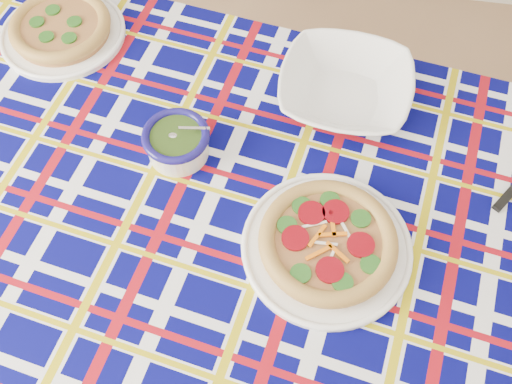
% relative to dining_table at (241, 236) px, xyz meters
% --- Properties ---
extents(dining_table, '(1.94, 1.39, 0.84)m').
position_rel_dining_table_xyz_m(dining_table, '(0.00, 0.00, 0.00)').
color(dining_table, brown).
rests_on(dining_table, floor).
extents(tablecloth, '(1.98, 1.43, 0.12)m').
position_rel_dining_table_xyz_m(tablecloth, '(-0.00, 0.00, 0.03)').
color(tablecloth, '#04044F').
rests_on(tablecloth, dining_table).
extents(main_focaccia_plate, '(0.40, 0.40, 0.07)m').
position_rel_dining_table_xyz_m(main_focaccia_plate, '(0.19, -0.04, 0.12)').
color(main_focaccia_plate, '#9C6537').
rests_on(main_focaccia_plate, tablecloth).
extents(pesto_bowl, '(0.18, 0.18, 0.09)m').
position_rel_dining_table_xyz_m(pesto_bowl, '(-0.17, 0.14, 0.13)').
color(pesto_bowl, '#1C310D').
rests_on(pesto_bowl, tablecloth).
extents(serving_bowl, '(0.33, 0.33, 0.08)m').
position_rel_dining_table_xyz_m(serving_bowl, '(0.19, 0.36, 0.12)').
color(serving_bowl, white).
rests_on(serving_bowl, tablecloth).
extents(second_focaccia_plate, '(0.41, 0.41, 0.06)m').
position_rel_dining_table_xyz_m(second_focaccia_plate, '(-0.55, 0.45, 0.12)').
color(second_focaccia_plate, '#9C6537').
rests_on(second_focaccia_plate, tablecloth).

